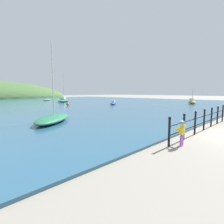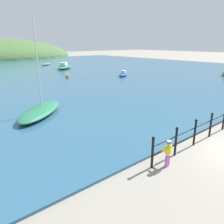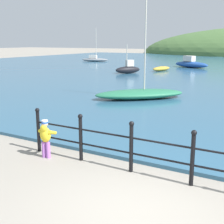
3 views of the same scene
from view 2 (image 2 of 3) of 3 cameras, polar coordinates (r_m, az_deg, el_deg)
The scene contains 8 objects.
water at distance 36.30m, azimuth -25.47°, elevation 9.24°, with size 80.00×60.00×0.10m, color #2D5B7A.
iron_railing at distance 11.29m, azimuth 24.41°, elevation -2.86°, with size 8.58×0.12×1.21m.
child_in_coat at distance 8.16m, azimuth 14.46°, elevation -9.83°, with size 0.41×0.40×1.00m.
boat_green_fishing at distance 38.41m, azimuth -12.27°, elevation 11.51°, with size 4.79×4.57×6.08m.
boat_far_right at distance 13.93m, azimuth -18.22°, elevation 0.30°, with size 4.43×4.27×5.51m.
boat_white_sailboat at distance 45.30m, azimuth -16.83°, elevation 11.82°, with size 2.46×1.22×0.37m.
boat_mid_harbor at distance 29.15m, azimuth 2.96°, elevation 9.81°, with size 2.47×1.92×0.73m.
mooring_buoy at distance 28.19m, azimuth -11.61°, elevation 9.17°, with size 0.44×0.44×0.44m, color orange.
Camera 2 is at (-9.23, -2.85, 4.29)m, focal length 35.00 mm.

